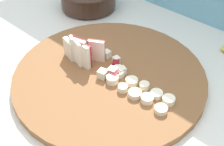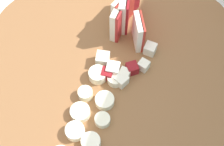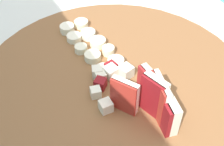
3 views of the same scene
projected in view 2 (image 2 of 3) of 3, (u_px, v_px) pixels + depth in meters
The scene contains 4 objects.
cutting_board at pixel (115, 70), 0.53m from camera, with size 0.45×0.45×0.02m, color brown.
apple_wedge_fan at pixel (126, 14), 0.54m from camera, with size 0.10×0.06×0.07m.
apple_dice_pile at pixel (122, 66), 0.51m from camera, with size 0.09×0.08×0.02m.
banana_slice_rows at pixel (90, 115), 0.48m from camera, with size 0.16×0.06×0.02m.
Camera 2 is at (0.18, 0.09, 1.36)m, focal length 53.23 mm.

